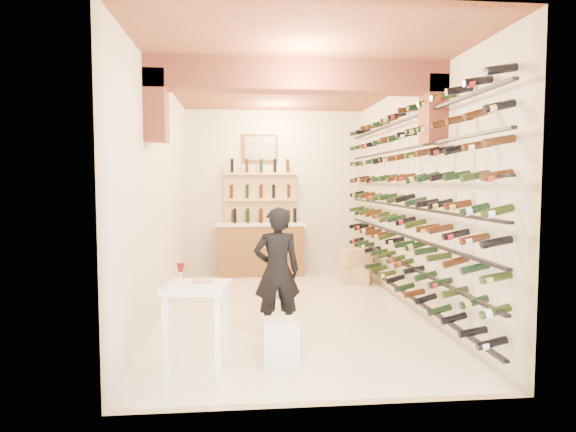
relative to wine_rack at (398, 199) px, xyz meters
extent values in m
plane|color=#EDE5CC|center=(-1.53, 0.00, -1.55)|extent=(6.00, 6.00, 0.00)
cube|color=beige|center=(-1.53, 3.00, 0.05)|extent=(3.50, 0.02, 3.20)
cube|color=beige|center=(-1.53, -3.00, 0.05)|extent=(3.50, 0.02, 3.20)
cube|color=beige|center=(-3.28, 0.00, 0.05)|extent=(0.02, 6.00, 3.20)
cube|color=beige|center=(0.22, 0.00, 0.05)|extent=(0.02, 6.00, 3.20)
cube|color=brown|center=(-1.53, 0.00, 1.65)|extent=(3.50, 6.00, 0.02)
cube|color=#A54F39|center=(-1.53, -1.00, 1.47)|extent=(3.50, 0.35, 0.36)
cube|color=#A54F39|center=(-3.16, -1.00, 1.10)|extent=(0.24, 0.35, 0.80)
cube|color=#A54F39|center=(0.10, -1.00, 1.10)|extent=(0.24, 0.35, 0.80)
cube|color=black|center=(0.06, 0.00, -1.30)|extent=(0.06, 5.70, 0.03)
cube|color=black|center=(0.06, 0.00, -0.90)|extent=(0.06, 5.70, 0.03)
cube|color=black|center=(0.06, 0.00, -0.50)|extent=(0.06, 5.70, 0.03)
cube|color=black|center=(0.06, 0.00, -0.10)|extent=(0.06, 5.70, 0.03)
cube|color=black|center=(0.06, 0.00, 0.30)|extent=(0.06, 5.70, 0.03)
cube|color=black|center=(0.06, 0.00, 0.70)|extent=(0.06, 5.70, 0.03)
cube|color=black|center=(0.06, 0.00, 1.10)|extent=(0.06, 5.70, 0.03)
cube|color=brown|center=(-1.83, 2.65, -1.07)|extent=(1.60, 0.55, 0.96)
cube|color=white|center=(-1.83, 2.65, -0.56)|extent=(1.70, 0.62, 0.05)
cube|color=tan|center=(-1.83, 2.92, -0.55)|extent=(1.40, 0.10, 2.00)
cube|color=tan|center=(-1.83, 2.82, -1.10)|extent=(1.40, 0.28, 0.04)
cube|color=tan|center=(-1.83, 2.82, -0.60)|extent=(1.40, 0.28, 0.04)
cube|color=tan|center=(-1.83, 2.82, -0.10)|extent=(1.40, 0.28, 0.04)
cube|color=tan|center=(-1.83, 2.82, 0.40)|extent=(1.40, 0.28, 0.04)
cube|color=brown|center=(-1.83, 2.97, 0.90)|extent=(0.70, 0.04, 0.55)
cube|color=#99998C|center=(-1.83, 2.94, 0.90)|extent=(0.60, 0.01, 0.45)
cube|color=white|center=(-2.62, -2.17, -0.74)|extent=(0.65, 0.65, 0.06)
cube|color=white|center=(-2.89, -2.38, -1.16)|extent=(0.06, 0.06, 0.78)
cube|color=white|center=(-2.42, -2.44, -1.16)|extent=(0.06, 0.06, 0.78)
cube|color=white|center=(-2.83, -1.91, -1.16)|extent=(0.06, 0.06, 0.78)
cube|color=white|center=(-2.36, -1.97, -1.16)|extent=(0.06, 0.06, 0.78)
cylinder|color=white|center=(-2.57, -2.15, -0.70)|extent=(0.27, 0.27, 0.02)
cylinder|color=#BF7266|center=(-2.57, -2.15, -0.68)|extent=(0.20, 0.20, 0.02)
cube|color=white|center=(-2.82, -2.31, -0.70)|extent=(0.16, 0.16, 0.02)
cylinder|color=white|center=(-2.79, -2.01, -0.71)|extent=(0.08, 0.08, 0.00)
cylinder|color=white|center=(-2.79, -2.01, -0.65)|extent=(0.01, 0.01, 0.10)
cone|color=#51070B|center=(-2.79, -2.01, -0.57)|extent=(0.08, 0.08, 0.09)
cube|color=white|center=(-1.83, -2.01, -1.33)|extent=(0.35, 0.35, 0.43)
imported|color=black|center=(-1.79, -1.10, -0.80)|extent=(0.58, 0.41, 1.50)
cylinder|color=silver|center=(-1.68, 0.71, -1.53)|extent=(0.45, 0.45, 0.03)
cylinder|color=silver|center=(-1.68, 0.71, -1.13)|extent=(0.09, 0.09, 0.79)
cylinder|color=silver|center=(-1.68, 0.71, -0.71)|extent=(0.43, 0.43, 0.08)
torus|color=silver|center=(-1.68, 0.71, -1.30)|extent=(0.34, 0.34, 0.03)
cube|color=tan|center=(-0.19, 1.69, -1.39)|extent=(0.64, 0.56, 0.32)
cube|color=tan|center=(-0.19, 1.69, -1.08)|extent=(0.55, 0.43, 0.29)
camera|label=1|loc=(-2.20, -6.78, 0.25)|focal=30.70mm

